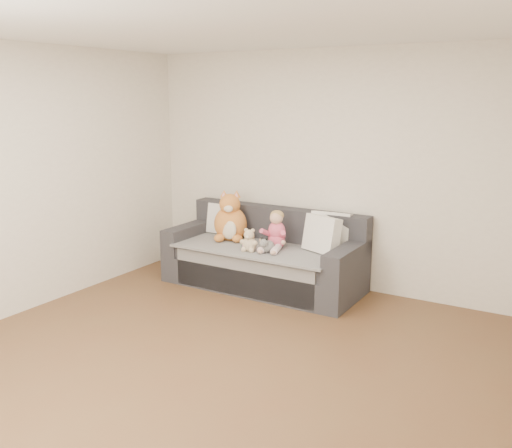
# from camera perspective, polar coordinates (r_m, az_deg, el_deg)

# --- Properties ---
(room_shell) EXTENTS (5.00, 5.00, 5.00)m
(room_shell) POSITION_cam_1_polar(r_m,az_deg,el_deg) (4.52, -3.15, 2.46)
(room_shell) COLOR brown
(room_shell) RESTS_ON ground
(sofa) EXTENTS (2.20, 0.94, 0.85)m
(sofa) POSITION_cam_1_polar(r_m,az_deg,el_deg) (6.40, 0.88, -3.52)
(sofa) COLOR #242428
(sofa) RESTS_ON ground
(cushion_left) EXTENTS (0.39, 0.18, 0.37)m
(cushion_left) POSITION_cam_1_polar(r_m,az_deg,el_deg) (6.86, -3.31, 0.51)
(cushion_left) COLOR silver
(cushion_left) RESTS_ON sofa
(cushion_right_back) EXTENTS (0.45, 0.23, 0.41)m
(cushion_right_back) POSITION_cam_1_polar(r_m,az_deg,el_deg) (6.22, 7.48, -0.65)
(cushion_right_back) COLOR silver
(cushion_right_back) RESTS_ON sofa
(cushion_right_front) EXTENTS (0.46, 0.33, 0.40)m
(cushion_right_front) POSITION_cam_1_polar(r_m,az_deg,el_deg) (6.07, 6.59, -1.02)
(cushion_right_front) COLOR silver
(cushion_right_front) RESTS_ON sofa
(toddler) EXTENTS (0.30, 0.43, 0.43)m
(toddler) POSITION_cam_1_polar(r_m,az_deg,el_deg) (6.17, 1.97, -0.87)
(toddler) COLOR #CE4862
(toddler) RESTS_ON sofa
(plush_cat) EXTENTS (0.48, 0.48, 0.60)m
(plush_cat) POSITION_cam_1_polar(r_m,az_deg,el_deg) (6.55, -2.57, 0.32)
(plush_cat) COLOR #B84E29
(plush_cat) RESTS_ON sofa
(teddy_bear) EXTENTS (0.20, 0.15, 0.25)m
(teddy_bear) POSITION_cam_1_polar(r_m,az_deg,el_deg) (6.08, -0.69, -1.80)
(teddy_bear) COLOR tan
(teddy_bear) RESTS_ON sofa
(plush_cow) EXTENTS (0.15, 0.22, 0.18)m
(plush_cow) POSITION_cam_1_polar(r_m,az_deg,el_deg) (6.04, 1.08, -2.19)
(plush_cow) COLOR white
(plush_cow) RESTS_ON sofa
(sippy_cup) EXTENTS (0.11, 0.08, 0.12)m
(sippy_cup) POSITION_cam_1_polar(r_m,az_deg,el_deg) (6.12, -1.14, -2.08)
(sippy_cup) COLOR purple
(sippy_cup) RESTS_ON sofa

